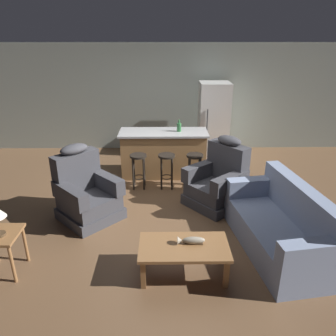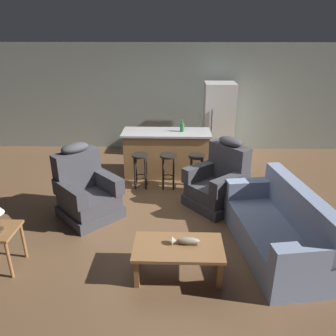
{
  "view_description": "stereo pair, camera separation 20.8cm",
  "coord_description": "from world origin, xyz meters",
  "px_view_note": "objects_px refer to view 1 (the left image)",
  "views": [
    {
      "loc": [
        0.01,
        -5.08,
        2.82
      ],
      "look_at": [
        0.07,
        -0.1,
        0.75
      ],
      "focal_mm": 35.0,
      "sensor_mm": 36.0,
      "label": 1
    },
    {
      "loc": [
        0.22,
        -5.07,
        2.82
      ],
      "look_at": [
        0.07,
        -0.1,
        0.75
      ],
      "focal_mm": 35.0,
      "sensor_mm": 36.0,
      "label": 2
    }
  ],
  "objects_px": {
    "bar_stool_left": "(139,165)",
    "bar_stool_right": "(195,165)",
    "coffee_table": "(184,249)",
    "bottle_tall_green": "(179,127)",
    "end_table": "(0,240)",
    "fish_figurine": "(191,240)",
    "kitchen_island": "(164,153)",
    "couch": "(281,227)",
    "recliner_near_island": "(218,181)",
    "recliner_near_lamp": "(86,193)",
    "bar_stool_middle": "(167,165)",
    "refrigerator": "(213,120)"
  },
  "relations": [
    {
      "from": "fish_figurine",
      "to": "bar_stool_right",
      "type": "xyz_separation_m",
      "value": [
        0.26,
        2.44,
        0.01
      ]
    },
    {
      "from": "fish_figurine",
      "to": "couch",
      "type": "relative_size",
      "value": 0.17
    },
    {
      "from": "bar_stool_middle",
      "to": "recliner_near_lamp",
      "type": "bearing_deg",
      "value": -140.6
    },
    {
      "from": "end_table",
      "to": "bottle_tall_green",
      "type": "xyz_separation_m",
      "value": [
        2.32,
        3.06,
        0.58
      ]
    },
    {
      "from": "refrigerator",
      "to": "recliner_near_island",
      "type": "bearing_deg",
      "value": -95.48
    },
    {
      "from": "end_table",
      "to": "bar_stool_left",
      "type": "relative_size",
      "value": 0.82
    },
    {
      "from": "couch",
      "to": "bar_stool_left",
      "type": "distance_m",
      "value": 2.88
    },
    {
      "from": "kitchen_island",
      "to": "bar_stool_middle",
      "type": "height_order",
      "value": "kitchen_island"
    },
    {
      "from": "bar_stool_left",
      "to": "bar_stool_right",
      "type": "distance_m",
      "value": 1.07
    },
    {
      "from": "recliner_near_lamp",
      "to": "bottle_tall_green",
      "type": "xyz_separation_m",
      "value": [
        1.57,
        1.72,
        0.62
      ]
    },
    {
      "from": "recliner_near_lamp",
      "to": "bar_stool_middle",
      "type": "distance_m",
      "value": 1.7
    },
    {
      "from": "end_table",
      "to": "refrigerator",
      "type": "xyz_separation_m",
      "value": [
        3.2,
        4.24,
        0.42
      ]
    },
    {
      "from": "refrigerator",
      "to": "coffee_table",
      "type": "bearing_deg",
      "value": -102.3
    },
    {
      "from": "coffee_table",
      "to": "bar_stool_middle",
      "type": "bearing_deg",
      "value": 94.4
    },
    {
      "from": "bar_stool_left",
      "to": "bottle_tall_green",
      "type": "relative_size",
      "value": 2.82
    },
    {
      "from": "recliner_near_lamp",
      "to": "fish_figurine",
      "type": "bearing_deg",
      "value": 4.37
    },
    {
      "from": "coffee_table",
      "to": "bottle_tall_green",
      "type": "distance_m",
      "value": 3.2
    },
    {
      "from": "bar_stool_left",
      "to": "bar_stool_right",
      "type": "height_order",
      "value": "same"
    },
    {
      "from": "bar_stool_left",
      "to": "bar_stool_middle",
      "type": "distance_m",
      "value": 0.54
    },
    {
      "from": "bar_stool_left",
      "to": "fish_figurine",
      "type": "bearing_deg",
      "value": -71.54
    },
    {
      "from": "kitchen_island",
      "to": "end_table",
      "type": "bearing_deg",
      "value": -123.4
    },
    {
      "from": "fish_figurine",
      "to": "bottle_tall_green",
      "type": "height_order",
      "value": "bottle_tall_green"
    },
    {
      "from": "recliner_near_lamp",
      "to": "kitchen_island",
      "type": "bearing_deg",
      "value": 98.85
    },
    {
      "from": "bar_stool_right",
      "to": "bottle_tall_green",
      "type": "relative_size",
      "value": 2.82
    },
    {
      "from": "recliner_near_island",
      "to": "bar_stool_left",
      "type": "xyz_separation_m",
      "value": [
        -1.43,
        0.65,
        0.05
      ]
    },
    {
      "from": "end_table",
      "to": "kitchen_island",
      "type": "distance_m",
      "value": 3.64
    },
    {
      "from": "fish_figurine",
      "to": "refrigerator",
      "type": "relative_size",
      "value": 0.19
    },
    {
      "from": "bar_stool_left",
      "to": "bar_stool_right",
      "type": "bearing_deg",
      "value": 0.0
    },
    {
      "from": "recliner_near_lamp",
      "to": "kitchen_island",
      "type": "relative_size",
      "value": 0.67
    },
    {
      "from": "end_table",
      "to": "bottle_tall_green",
      "type": "relative_size",
      "value": 2.32
    },
    {
      "from": "fish_figurine",
      "to": "bar_stool_right",
      "type": "distance_m",
      "value": 2.46
    },
    {
      "from": "end_table",
      "to": "coffee_table",
      "type": "bearing_deg",
      "value": -1.92
    },
    {
      "from": "recliner_near_lamp",
      "to": "refrigerator",
      "type": "height_order",
      "value": "refrigerator"
    },
    {
      "from": "coffee_table",
      "to": "bar_stool_middle",
      "type": "distance_m",
      "value": 2.5
    },
    {
      "from": "bar_stool_left",
      "to": "refrigerator",
      "type": "xyz_separation_m",
      "value": [
        1.67,
        1.83,
        0.41
      ]
    },
    {
      "from": "end_table",
      "to": "bar_stool_right",
      "type": "xyz_separation_m",
      "value": [
        2.6,
        2.41,
        0.01
      ]
    },
    {
      "from": "coffee_table",
      "to": "recliner_near_island",
      "type": "xyz_separation_m",
      "value": [
        0.7,
        1.83,
        0.06
      ]
    },
    {
      "from": "fish_figurine",
      "to": "kitchen_island",
      "type": "relative_size",
      "value": 0.19
    },
    {
      "from": "bar_stool_left",
      "to": "bar_stool_right",
      "type": "xyz_separation_m",
      "value": [
        1.07,
        0.0,
        0.0
      ]
    },
    {
      "from": "kitchen_island",
      "to": "bottle_tall_green",
      "type": "height_order",
      "value": "bottle_tall_green"
    },
    {
      "from": "refrigerator",
      "to": "bottle_tall_green",
      "type": "relative_size",
      "value": 7.29
    },
    {
      "from": "end_table",
      "to": "fish_figurine",
      "type": "bearing_deg",
      "value": -0.76
    },
    {
      "from": "kitchen_island",
      "to": "recliner_near_lamp",
      "type": "bearing_deg",
      "value": -126.26
    },
    {
      "from": "bottle_tall_green",
      "to": "recliner_near_island",
      "type": "bearing_deg",
      "value": -63.91
    },
    {
      "from": "kitchen_island",
      "to": "bar_stool_middle",
      "type": "relative_size",
      "value": 2.65
    },
    {
      "from": "bar_stool_left",
      "to": "bottle_tall_green",
      "type": "xyz_separation_m",
      "value": [
        0.8,
        0.64,
        0.57
      ]
    },
    {
      "from": "end_table",
      "to": "bar_stool_left",
      "type": "distance_m",
      "value": 2.86
    },
    {
      "from": "refrigerator",
      "to": "fish_figurine",
      "type": "bearing_deg",
      "value": -101.3
    },
    {
      "from": "end_table",
      "to": "bar_stool_right",
      "type": "distance_m",
      "value": 3.55
    },
    {
      "from": "kitchen_island",
      "to": "refrigerator",
      "type": "bearing_deg",
      "value": 45.22
    }
  ]
}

